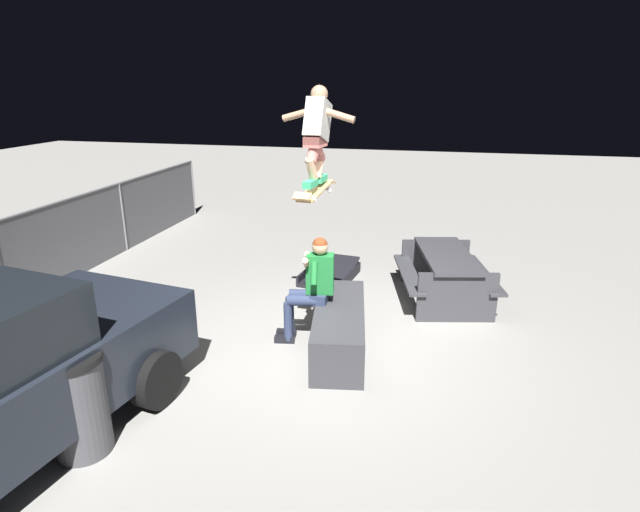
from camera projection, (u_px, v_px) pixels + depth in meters
name	position (u px, v px, depth m)	size (l,w,h in m)	color
ground_plane	(326.00, 348.00, 6.48)	(40.00, 40.00, 0.00)	gray
ledge_box_main	(339.00, 328.00, 6.40)	(1.86, 0.61, 0.55)	#38383D
person_sitting_on_ledge	(311.00, 284.00, 6.45)	(0.60, 0.78, 1.38)	#2D3856
skateboard	(315.00, 191.00, 6.12)	(1.03, 0.30, 0.14)	#AD8451
skater_airborne	(317.00, 131.00, 5.96)	(0.63, 0.89, 1.12)	#2D9E66
kicker_ramp	(329.00, 275.00, 8.74)	(1.18, 0.91, 0.37)	black
picnic_table_back	(446.00, 269.00, 7.77)	(1.95, 1.68, 0.75)	#38383D
trash_bin	(78.00, 404.00, 4.54)	(0.52, 0.52, 0.96)	#47474C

